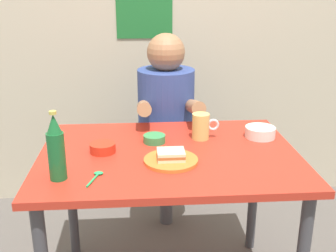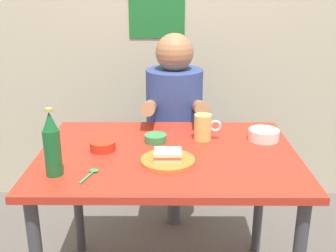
# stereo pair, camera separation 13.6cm
# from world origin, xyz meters

# --- Properties ---
(wall_back) EXTENTS (4.40, 0.09, 2.60)m
(wall_back) POSITION_xyz_m (-0.00, 1.05, 1.30)
(wall_back) COLOR #BCB299
(wall_back) RESTS_ON ground
(dining_table) EXTENTS (1.10, 0.80, 0.74)m
(dining_table) POSITION_xyz_m (0.00, 0.00, 0.65)
(dining_table) COLOR #B72D1E
(dining_table) RESTS_ON ground
(stool) EXTENTS (0.34, 0.34, 0.45)m
(stool) POSITION_xyz_m (0.03, 0.63, 0.35)
(stool) COLOR #4C4C51
(stool) RESTS_ON ground
(person_seated) EXTENTS (0.33, 0.56, 0.72)m
(person_seated) POSITION_xyz_m (0.03, 0.62, 0.77)
(person_seated) COLOR #33478C
(person_seated) RESTS_ON stool
(plate_orange) EXTENTS (0.22, 0.22, 0.01)m
(plate_orange) POSITION_xyz_m (-0.00, -0.11, 0.75)
(plate_orange) COLOR orange
(plate_orange) RESTS_ON dining_table
(sandwich) EXTENTS (0.11, 0.09, 0.04)m
(sandwich) POSITION_xyz_m (-0.00, -0.11, 0.77)
(sandwich) COLOR beige
(sandwich) RESTS_ON plate_orange
(beer_mug) EXTENTS (0.13, 0.08, 0.12)m
(beer_mug) POSITION_xyz_m (0.16, 0.15, 0.80)
(beer_mug) COLOR #D1BC66
(beer_mug) RESTS_ON dining_table
(beer_bottle) EXTENTS (0.06, 0.06, 0.26)m
(beer_bottle) POSITION_xyz_m (-0.43, -0.23, 0.86)
(beer_bottle) COLOR #19602D
(beer_bottle) RESTS_ON dining_table
(rice_bowl_white) EXTENTS (0.14, 0.14, 0.05)m
(rice_bowl_white) POSITION_xyz_m (0.44, 0.15, 0.77)
(rice_bowl_white) COLOR silver
(rice_bowl_white) RESTS_ON dining_table
(dip_bowl_green) EXTENTS (0.10, 0.10, 0.03)m
(dip_bowl_green) POSITION_xyz_m (-0.06, 0.12, 0.76)
(dip_bowl_green) COLOR #388C4C
(dip_bowl_green) RESTS_ON dining_table
(sauce_bowl_chili) EXTENTS (0.11, 0.11, 0.04)m
(sauce_bowl_chili) POSITION_xyz_m (-0.28, 0.02, 0.76)
(sauce_bowl_chili) COLOR red
(sauce_bowl_chili) RESTS_ON dining_table
(spoon) EXTENTS (0.06, 0.12, 0.01)m
(spoon) POSITION_xyz_m (-0.29, -0.22, 0.75)
(spoon) COLOR #26A559
(spoon) RESTS_ON dining_table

